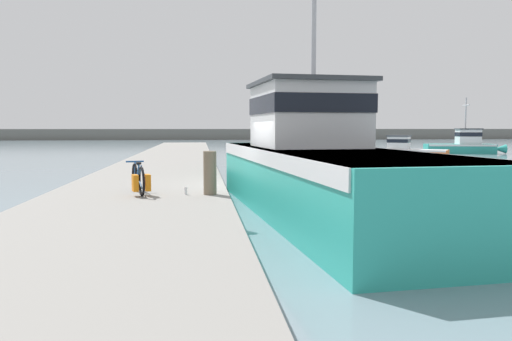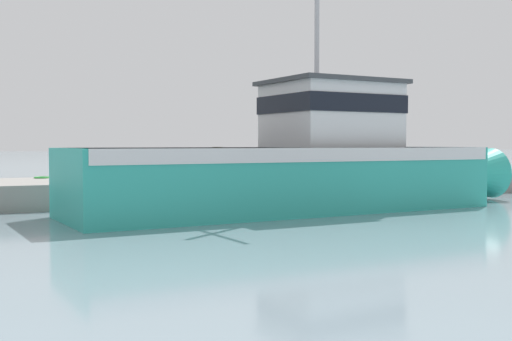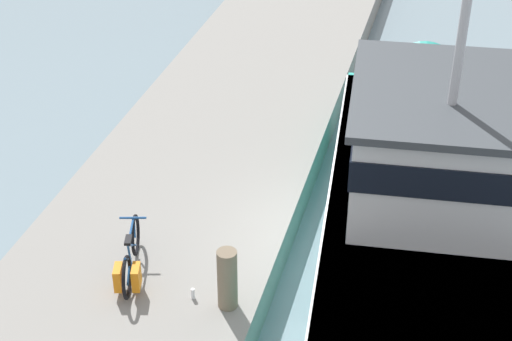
% 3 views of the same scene
% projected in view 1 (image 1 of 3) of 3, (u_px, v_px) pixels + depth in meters
% --- Properties ---
extents(ground_plane, '(320.00, 320.00, 0.00)m').
position_uv_depth(ground_plane, '(260.00, 210.00, 14.24)').
color(ground_plane, gray).
extents(dock_pier, '(4.45, 80.00, 0.74)m').
position_uv_depth(dock_pier, '(145.00, 199.00, 13.84)').
color(dock_pier, gray).
rests_on(dock_pier, ground_plane).
extents(far_shoreline, '(180.00, 5.00, 2.06)m').
position_uv_depth(far_shoreline, '(358.00, 134.00, 100.33)').
color(far_shoreline, slate).
rests_on(far_shoreline, ground_plane).
extents(fishing_boat_main, '(4.58, 14.38, 8.31)m').
position_uv_depth(fishing_boat_main, '(317.00, 164.00, 13.75)').
color(fishing_boat_main, teal).
rests_on(fishing_boat_main, ground_plane).
extents(boat_red_outer, '(6.17, 4.59, 1.77)m').
position_uv_depth(boat_red_outer, '(404.00, 151.00, 37.15)').
color(boat_red_outer, orange).
rests_on(boat_red_outer, ground_plane).
extents(boat_blue_far, '(7.12, 3.12, 5.01)m').
position_uv_depth(boat_blue_far, '(464.00, 144.00, 44.90)').
color(boat_blue_far, teal).
rests_on(boat_blue_far, ground_plane).
extents(bicycle_touring, '(0.71, 1.75, 0.77)m').
position_uv_depth(bicycle_touring, '(139.00, 180.00, 11.93)').
color(bicycle_touring, black).
rests_on(bicycle_touring, dock_pier).
extents(mooring_post, '(0.31, 0.31, 1.04)m').
position_uv_depth(mooring_post, '(210.00, 173.00, 11.89)').
color(mooring_post, '#756651').
rests_on(mooring_post, dock_pier).
extents(water_bottle_on_curb, '(0.06, 0.06, 0.18)m').
position_uv_depth(water_bottle_on_curb, '(186.00, 191.00, 11.88)').
color(water_bottle_on_curb, silver).
rests_on(water_bottle_on_curb, dock_pier).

